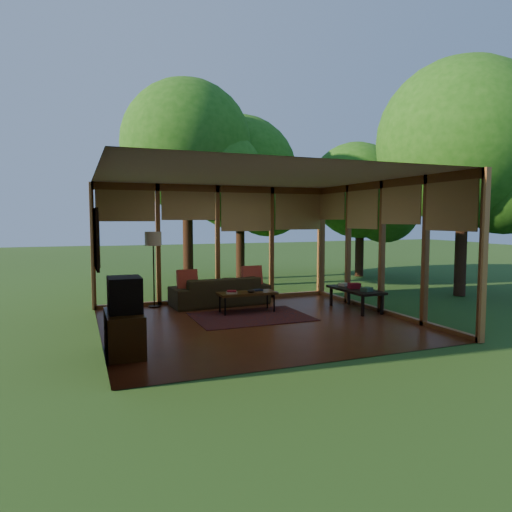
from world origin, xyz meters
name	(u,v)px	position (x,y,z in m)	size (l,w,h in m)	color
floor	(257,323)	(0.00, 0.00, 0.00)	(5.50, 5.50, 0.00)	brown
ceiling	(257,176)	(0.00, 0.00, 2.70)	(5.50, 5.50, 0.00)	white
wall_left	(98,255)	(-2.75, 0.00, 1.35)	(0.04, 5.00, 2.70)	beige
wall_front	(327,262)	(0.00, -2.50, 1.35)	(5.50, 0.04, 2.70)	beige
window_wall_back	(218,244)	(0.00, 2.50, 1.35)	(5.50, 0.12, 2.70)	brown
window_wall_right	(382,247)	(2.75, 0.00, 1.35)	(0.12, 5.00, 2.70)	brown
exterior_lawn	(366,266)	(8.00, 8.00, -0.01)	(40.00, 40.00, 0.00)	#2A501E
tree_nw	(186,146)	(-0.18, 4.81, 3.93)	(3.56, 3.56, 5.73)	#311B12
tree_ne	(239,174)	(1.85, 6.21, 3.38)	(3.67, 3.67, 5.23)	#311B12
tree_se	(461,143)	(5.77, 1.00, 3.78)	(4.07, 4.07, 5.82)	#311B12
tree_far	(356,191)	(5.65, 5.32, 2.87)	(3.18, 3.18, 4.47)	#311B12
rug	(251,317)	(0.09, 0.55, 0.01)	(2.23, 1.58, 0.01)	maroon
sofa	(220,291)	(-0.11, 2.00, 0.32)	(2.16, 0.85, 0.63)	#332D19
pillow_left	(187,280)	(-0.86, 1.95, 0.60)	(0.44, 0.15, 0.44)	maroon
pillow_right	(252,277)	(0.64, 1.95, 0.61)	(0.46, 0.15, 0.46)	maroon
ct_book_lower	(232,293)	(-0.18, 0.94, 0.44)	(0.21, 0.16, 0.03)	#BBB6A9
ct_book_upper	(232,291)	(-0.18, 0.94, 0.47)	(0.19, 0.14, 0.03)	maroon
ct_book_side	(257,290)	(0.42, 1.07, 0.44)	(0.21, 0.16, 0.03)	black
ct_bowl	(251,291)	(0.22, 0.89, 0.46)	(0.16, 0.16, 0.07)	black
media_cabinet	(124,333)	(-2.47, -1.06, 0.30)	(0.50, 1.00, 0.60)	#4B3114
television	(125,294)	(-2.45, -1.06, 0.85)	(0.45, 0.55, 0.50)	black
console_book_a	(367,289)	(2.40, 0.00, 0.50)	(0.22, 0.16, 0.08)	#345B49
console_book_b	(354,286)	(2.40, 0.45, 0.51)	(0.24, 0.18, 0.11)	maroon
console_book_c	(344,284)	(2.40, 0.85, 0.49)	(0.22, 0.16, 0.06)	#BBB6A9
floor_lamp	(153,243)	(-1.52, 2.29, 1.41)	(0.36, 0.36, 1.65)	black
coffee_table	(247,294)	(0.17, 0.99, 0.39)	(1.20, 0.50, 0.43)	#4B3114
side_console	(355,291)	(2.40, 0.40, 0.41)	(0.60, 1.40, 0.46)	black
wall_painting	(96,239)	(-2.71, 1.40, 1.55)	(0.06, 1.35, 1.15)	black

